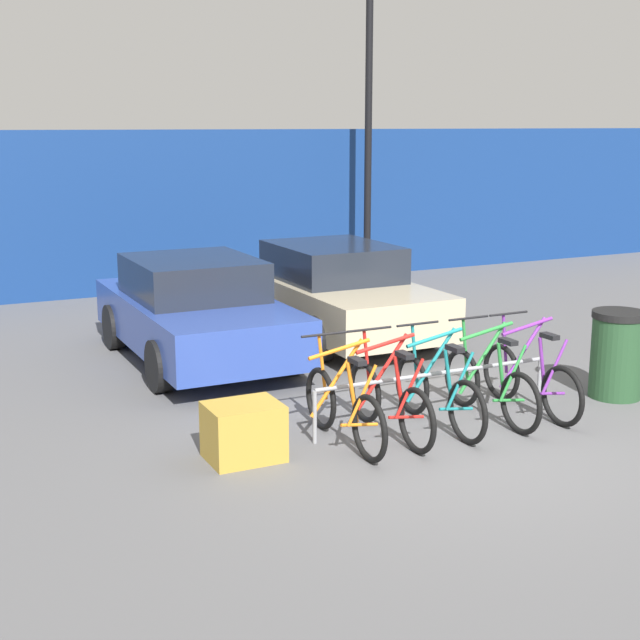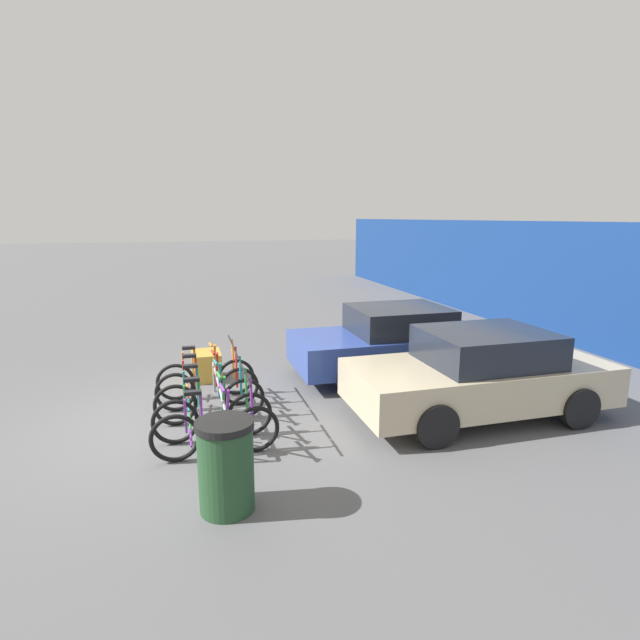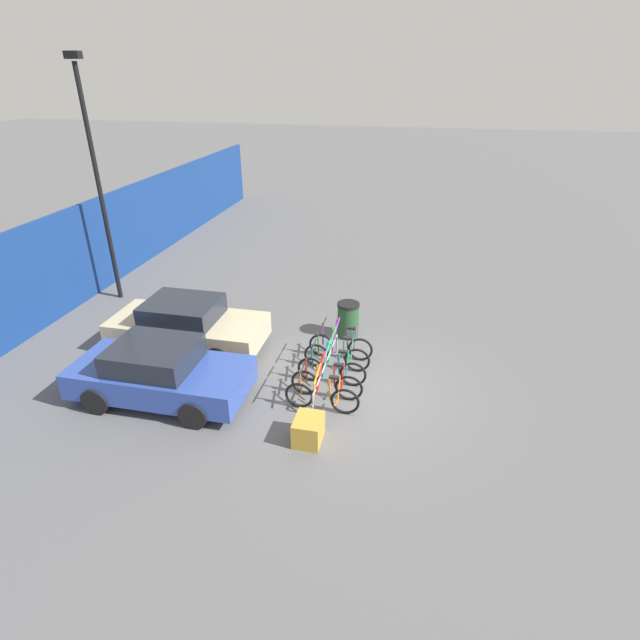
{
  "view_description": "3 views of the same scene",
  "coord_description": "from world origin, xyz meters",
  "px_view_note": "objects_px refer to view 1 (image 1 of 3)",
  "views": [
    {
      "loc": [
        -4.94,
        -6.99,
        3.15
      ],
      "look_at": [
        -0.71,
        1.73,
        1.01
      ],
      "focal_mm": 50.0,
      "sensor_mm": 36.0,
      "label": 1
    },
    {
      "loc": [
        7.63,
        0.18,
        3.15
      ],
      "look_at": [
        -0.98,
        2.61,
        1.3
      ],
      "focal_mm": 28.0,
      "sensor_mm": 36.0,
      "label": 2
    },
    {
      "loc": [
        -9.95,
        -1.4,
        6.93
      ],
      "look_at": [
        0.79,
        0.97,
        1.35
      ],
      "focal_mm": 28.0,
      "sensor_mm": 36.0,
      "label": 3
    }
  ],
  "objects_px": {
    "bicycle_green": "(490,386)",
    "bicycle_purple": "(531,379)",
    "bike_rack": "(435,381)",
    "bicycle_teal": "(438,394)",
    "car_blue": "(196,311)",
    "bicycle_red": "(390,401)",
    "lamp_post": "(369,77)",
    "cargo_crate": "(244,432)",
    "trash_bin": "(617,354)",
    "bicycle_orange": "(344,408)",
    "car_beige": "(335,291)"
  },
  "relations": [
    {
      "from": "bicycle_green",
      "to": "bicycle_purple",
      "type": "relative_size",
      "value": 1.0
    },
    {
      "from": "bike_rack",
      "to": "bicycle_teal",
      "type": "height_order",
      "value": "bicycle_teal"
    },
    {
      "from": "bicycle_green",
      "to": "car_blue",
      "type": "distance_m",
      "value": 4.3
    },
    {
      "from": "bicycle_red",
      "to": "lamp_post",
      "type": "xyz_separation_m",
      "value": [
        4.12,
        7.97,
        3.65
      ]
    },
    {
      "from": "bicycle_green",
      "to": "bicycle_purple",
      "type": "xyz_separation_m",
      "value": [
        0.55,
        0.0,
        0.0
      ]
    },
    {
      "from": "cargo_crate",
      "to": "bicycle_teal",
      "type": "bearing_deg",
      "value": -1.52
    },
    {
      "from": "bicycle_teal",
      "to": "cargo_crate",
      "type": "xyz_separation_m",
      "value": [
        -2.17,
        0.06,
        -0.1
      ]
    },
    {
      "from": "bicycle_purple",
      "to": "trash_bin",
      "type": "bearing_deg",
      "value": 2.29
    },
    {
      "from": "bicycle_teal",
      "to": "trash_bin",
      "type": "distance_m",
      "value": 2.49
    },
    {
      "from": "bicycle_red",
      "to": "bicycle_teal",
      "type": "relative_size",
      "value": 1.0
    },
    {
      "from": "bicycle_orange",
      "to": "bicycle_red",
      "type": "distance_m",
      "value": 0.53
    },
    {
      "from": "bicycle_teal",
      "to": "bicycle_green",
      "type": "relative_size",
      "value": 1.0
    },
    {
      "from": "car_blue",
      "to": "bicycle_red",
      "type": "bearing_deg",
      "value": -77.42
    },
    {
      "from": "bicycle_orange",
      "to": "trash_bin",
      "type": "relative_size",
      "value": 1.66
    },
    {
      "from": "bicycle_red",
      "to": "car_beige",
      "type": "height_order",
      "value": "car_beige"
    },
    {
      "from": "bicycle_red",
      "to": "lamp_post",
      "type": "distance_m",
      "value": 9.69
    },
    {
      "from": "bicycle_red",
      "to": "cargo_crate",
      "type": "relative_size",
      "value": 2.44
    },
    {
      "from": "bicycle_red",
      "to": "bicycle_teal",
      "type": "bearing_deg",
      "value": -0.54
    },
    {
      "from": "bike_rack",
      "to": "bicycle_teal",
      "type": "bearing_deg",
      "value": -107.05
    },
    {
      "from": "bike_rack",
      "to": "bicycle_green",
      "type": "height_order",
      "value": "bicycle_green"
    },
    {
      "from": "bicycle_red",
      "to": "car_beige",
      "type": "bearing_deg",
      "value": 69.94
    },
    {
      "from": "bicycle_green",
      "to": "car_beige",
      "type": "xyz_separation_m",
      "value": [
        0.22,
        4.18,
        0.31
      ]
    },
    {
      "from": "car_blue",
      "to": "trash_bin",
      "type": "distance_m",
      "value": 5.4
    },
    {
      "from": "bicycle_purple",
      "to": "cargo_crate",
      "type": "height_order",
      "value": "bicycle_purple"
    },
    {
      "from": "car_blue",
      "to": "cargo_crate",
      "type": "relative_size",
      "value": 5.75
    },
    {
      "from": "bicycle_teal",
      "to": "car_blue",
      "type": "height_order",
      "value": "car_blue"
    },
    {
      "from": "bicycle_green",
      "to": "car_beige",
      "type": "relative_size",
      "value": 0.41
    },
    {
      "from": "bicycle_orange",
      "to": "bicycle_teal",
      "type": "bearing_deg",
      "value": 2.92
    },
    {
      "from": "trash_bin",
      "to": "car_blue",
      "type": "bearing_deg",
      "value": 136.41
    },
    {
      "from": "car_beige",
      "to": "lamp_post",
      "type": "bearing_deg",
      "value": 55.14
    },
    {
      "from": "trash_bin",
      "to": "bike_rack",
      "type": "bearing_deg",
      "value": 176.92
    },
    {
      "from": "bicycle_teal",
      "to": "car_beige",
      "type": "height_order",
      "value": "car_beige"
    },
    {
      "from": "bicycle_orange",
      "to": "car_blue",
      "type": "relative_size",
      "value": 0.42
    },
    {
      "from": "lamp_post",
      "to": "cargo_crate",
      "type": "relative_size",
      "value": 10.48
    },
    {
      "from": "bicycle_purple",
      "to": "car_beige",
      "type": "relative_size",
      "value": 0.41
    },
    {
      "from": "car_beige",
      "to": "trash_bin",
      "type": "relative_size",
      "value": 4.02
    },
    {
      "from": "bike_rack",
      "to": "trash_bin",
      "type": "bearing_deg",
      "value": -3.08
    },
    {
      "from": "bike_rack",
      "to": "bicycle_green",
      "type": "xyz_separation_m",
      "value": [
        0.62,
        -0.15,
        -0.1
      ]
    },
    {
      "from": "bicycle_purple",
      "to": "trash_bin",
      "type": "height_order",
      "value": "bicycle_purple"
    },
    {
      "from": "bike_rack",
      "to": "car_blue",
      "type": "relative_size",
      "value": 0.72
    },
    {
      "from": "bicycle_red",
      "to": "cargo_crate",
      "type": "bearing_deg",
      "value": 177.37
    },
    {
      "from": "bicycle_orange",
      "to": "bicycle_green",
      "type": "bearing_deg",
      "value": 2.92
    },
    {
      "from": "bicycle_red",
      "to": "cargo_crate",
      "type": "height_order",
      "value": "bicycle_red"
    },
    {
      "from": "cargo_crate",
      "to": "car_beige",
      "type": "bearing_deg",
      "value": 53.44
    },
    {
      "from": "bicycle_red",
      "to": "trash_bin",
      "type": "xyz_separation_m",
      "value": [
        3.08,
        0.02,
        0.14
      ]
    },
    {
      "from": "car_blue",
      "to": "bicycle_teal",
      "type": "bearing_deg",
      "value": -69.11
    },
    {
      "from": "car_beige",
      "to": "lamp_post",
      "type": "distance_m",
      "value": 5.7
    },
    {
      "from": "bicycle_orange",
      "to": "cargo_crate",
      "type": "relative_size",
      "value": 2.44
    },
    {
      "from": "bicycle_teal",
      "to": "bicycle_green",
      "type": "distance_m",
      "value": 0.66
    },
    {
      "from": "cargo_crate",
      "to": "lamp_post",
      "type": "bearing_deg",
      "value": 54.25
    }
  ]
}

